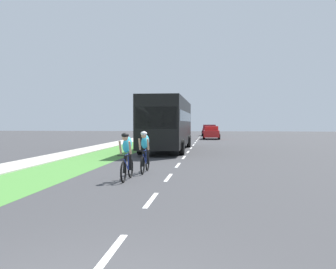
# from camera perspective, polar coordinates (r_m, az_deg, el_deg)

# --- Properties ---
(ground_plane) EXTENTS (120.00, 120.00, 0.00)m
(ground_plane) POSITION_cam_1_polar(r_m,az_deg,el_deg) (23.63, 3.10, -2.79)
(ground_plane) COLOR #38383A
(grass_verge) EXTENTS (2.83, 70.00, 0.01)m
(grass_verge) POSITION_cam_1_polar(r_m,az_deg,el_deg) (24.37, -7.99, -2.66)
(grass_verge) COLOR #478438
(grass_verge) RESTS_ON ground_plane
(sidewalk_concrete) EXTENTS (1.88, 70.00, 0.10)m
(sidewalk_concrete) POSITION_cam_1_polar(r_m,az_deg,el_deg) (25.07, -13.21, -2.56)
(sidewalk_concrete) COLOR #B2ADA3
(sidewalk_concrete) RESTS_ON ground_plane
(lane_markings_center) EXTENTS (0.12, 54.07, 0.01)m
(lane_markings_center) POSITION_cam_1_polar(r_m,az_deg,el_deg) (27.61, 3.61, -2.12)
(lane_markings_center) COLOR white
(lane_markings_center) RESTS_ON ground_plane
(cyclist_lead) EXTENTS (0.42, 1.72, 1.58)m
(cyclist_lead) POSITION_cam_1_polar(r_m,az_deg,el_deg) (12.18, -6.43, -3.31)
(cyclist_lead) COLOR black
(cyclist_lead) RESTS_ON ground_plane
(cyclist_trailing) EXTENTS (0.42, 1.72, 1.58)m
(cyclist_trailing) POSITION_cam_1_polar(r_m,az_deg,el_deg) (13.97, -3.61, -2.65)
(cyclist_trailing) COLOR black
(cyclist_trailing) RESTS_ON ground_plane
(bus_black) EXTENTS (2.78, 11.60, 3.48)m
(bus_black) POSITION_cam_1_polar(r_m,az_deg,el_deg) (25.47, 0.04, 2.00)
(bus_black) COLOR black
(bus_black) RESTS_ON ground_plane
(sedan_red) EXTENTS (1.98, 4.30, 1.52)m
(sedan_red) POSITION_cam_1_polar(r_m,az_deg,el_deg) (43.29, 6.77, 0.31)
(sedan_red) COLOR red
(sedan_red) RESTS_ON ground_plane
(pickup_maroon) EXTENTS (2.22, 5.10, 1.64)m
(pickup_maroon) POSITION_cam_1_polar(r_m,az_deg,el_deg) (54.47, 6.46, 0.68)
(pickup_maroon) COLOR maroon
(pickup_maroon) RESTS_ON ground_plane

